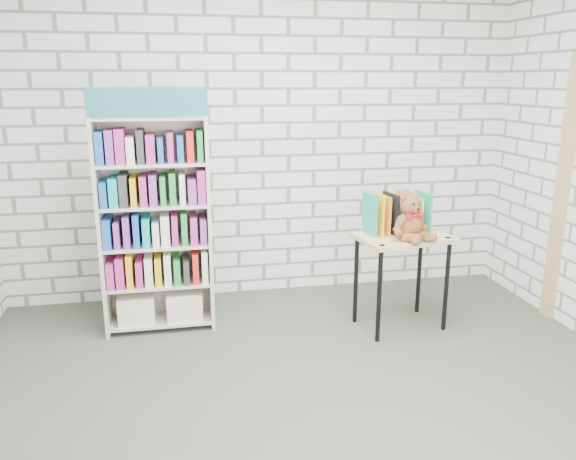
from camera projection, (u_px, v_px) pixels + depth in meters
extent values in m
plane|color=#40473C|center=(314.00, 407.00, 3.38)|extent=(4.50, 4.50, 0.00)
cube|color=silver|center=(262.00, 140.00, 4.91)|extent=(4.50, 0.02, 2.80)
cube|color=silver|center=(559.00, 343.00, 1.12)|extent=(4.50, 0.02, 2.80)
cube|color=beige|center=(101.00, 229.00, 4.20)|extent=(0.03, 0.32, 1.66)
cube|color=beige|center=(209.00, 224.00, 4.35)|extent=(0.03, 0.32, 1.66)
cube|color=beige|center=(157.00, 221.00, 4.42)|extent=(0.83, 0.02, 1.66)
cube|color=#286E81|center=(147.00, 102.00, 3.89)|extent=(0.83, 0.02, 0.20)
cube|color=beige|center=(162.00, 320.00, 4.47)|extent=(0.77, 0.30, 0.02)
cube|color=beige|center=(160.00, 283.00, 4.39)|extent=(0.77, 0.30, 0.02)
cube|color=beige|center=(157.00, 245.00, 4.31)|extent=(0.77, 0.30, 0.02)
cube|color=beige|center=(155.00, 205.00, 4.23)|extent=(0.77, 0.30, 0.02)
cube|color=beige|center=(152.00, 164.00, 4.15)|extent=(0.77, 0.30, 0.02)
cube|color=beige|center=(149.00, 118.00, 4.06)|extent=(0.77, 0.30, 0.02)
cube|color=silver|center=(137.00, 307.00, 4.41)|extent=(0.28, 0.26, 0.22)
cube|color=silver|center=(185.00, 304.00, 4.48)|extent=(0.28, 0.26, 0.22)
cube|color=#333338|center=(159.00, 269.00, 4.35)|extent=(0.77, 0.26, 0.22)
cube|color=red|center=(156.00, 230.00, 4.27)|extent=(0.77, 0.26, 0.22)
cube|color=yellow|center=(154.00, 189.00, 4.19)|extent=(0.77, 0.26, 0.22)
cube|color=blue|center=(151.00, 147.00, 4.11)|extent=(0.77, 0.26, 0.22)
cube|color=tan|center=(403.00, 237.00, 4.31)|extent=(0.77, 0.59, 0.03)
cylinder|color=black|center=(379.00, 296.00, 4.14)|extent=(0.03, 0.03, 0.72)
cylinder|color=black|center=(356.00, 280.00, 4.48)|extent=(0.03, 0.03, 0.72)
cylinder|color=black|center=(446.00, 287.00, 4.34)|extent=(0.03, 0.03, 0.72)
cylinder|color=black|center=(419.00, 271.00, 4.68)|extent=(0.03, 0.03, 0.72)
cylinder|color=black|center=(382.00, 246.00, 4.05)|extent=(0.05, 0.05, 0.01)
cylinder|color=black|center=(448.00, 238.00, 4.24)|extent=(0.05, 0.05, 0.01)
cube|color=teal|center=(369.00, 216.00, 4.29)|extent=(0.05, 0.21, 0.29)
cube|color=yellow|center=(376.00, 216.00, 4.31)|extent=(0.05, 0.21, 0.29)
cube|color=orange|center=(383.00, 215.00, 4.33)|extent=(0.05, 0.21, 0.29)
cube|color=black|center=(390.00, 214.00, 4.35)|extent=(0.05, 0.21, 0.29)
cube|color=white|center=(396.00, 214.00, 4.37)|extent=(0.05, 0.21, 0.29)
cube|color=orange|center=(403.00, 213.00, 4.39)|extent=(0.05, 0.21, 0.29)
cube|color=#327FBC|center=(409.00, 213.00, 4.41)|extent=(0.05, 0.21, 0.29)
cube|color=#D2E24B|center=(416.00, 212.00, 4.43)|extent=(0.05, 0.21, 0.29)
cube|color=teal|center=(422.00, 211.00, 4.45)|extent=(0.05, 0.21, 0.29)
ellipsoid|color=brown|center=(408.00, 225.00, 4.20)|extent=(0.20, 0.17, 0.20)
sphere|color=brown|center=(410.00, 205.00, 4.15)|extent=(0.15, 0.15, 0.15)
sphere|color=brown|center=(404.00, 198.00, 4.12)|extent=(0.05, 0.05, 0.05)
sphere|color=brown|center=(414.00, 196.00, 4.18)|extent=(0.05, 0.05, 0.05)
sphere|color=brown|center=(415.00, 209.00, 4.11)|extent=(0.06, 0.06, 0.06)
sphere|color=black|center=(413.00, 204.00, 4.09)|extent=(0.02, 0.02, 0.02)
sphere|color=black|center=(418.00, 204.00, 4.11)|extent=(0.02, 0.02, 0.02)
sphere|color=black|center=(418.00, 209.00, 4.09)|extent=(0.02, 0.02, 0.02)
cylinder|color=brown|center=(400.00, 224.00, 4.12)|extent=(0.12, 0.08, 0.14)
cylinder|color=brown|center=(420.00, 220.00, 4.23)|extent=(0.10, 0.11, 0.14)
sphere|color=brown|center=(398.00, 232.00, 4.11)|extent=(0.06, 0.06, 0.06)
sphere|color=brown|center=(424.00, 228.00, 4.25)|extent=(0.06, 0.06, 0.06)
cylinder|color=brown|center=(412.00, 238.00, 4.10)|extent=(0.14, 0.16, 0.08)
cylinder|color=brown|center=(423.00, 235.00, 4.16)|extent=(0.07, 0.16, 0.08)
sphere|color=brown|center=(416.00, 241.00, 4.03)|extent=(0.07, 0.07, 0.07)
sphere|color=brown|center=(432.00, 238.00, 4.12)|extent=(0.07, 0.07, 0.07)
cone|color=red|center=(411.00, 216.00, 4.11)|extent=(0.07, 0.07, 0.05)
cone|color=red|center=(418.00, 215.00, 4.14)|extent=(0.07, 0.07, 0.05)
sphere|color=red|center=(415.00, 216.00, 4.12)|extent=(0.03, 0.03, 0.03)
cube|color=tan|center=(562.00, 192.00, 4.42)|extent=(0.05, 0.12, 2.10)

